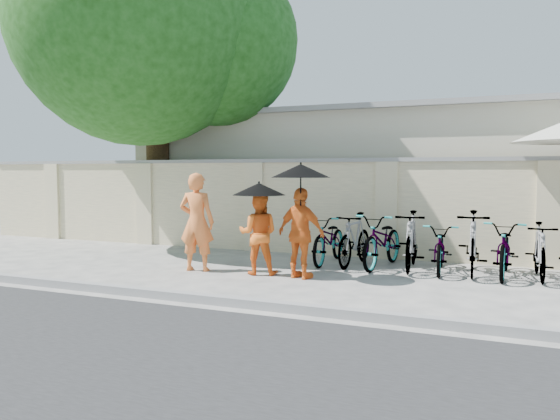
% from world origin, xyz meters
% --- Properties ---
extents(ground, '(80.00, 80.00, 0.00)m').
position_xyz_m(ground, '(0.00, 0.00, 0.00)').
color(ground, '#B1ADA3').
extents(kerb, '(40.00, 0.16, 0.12)m').
position_xyz_m(kerb, '(0.00, -1.70, 0.06)').
color(kerb, gray).
rests_on(kerb, ground).
extents(compound_wall, '(20.00, 0.30, 2.00)m').
position_xyz_m(compound_wall, '(1.00, 3.20, 1.00)').
color(compound_wall, beige).
rests_on(compound_wall, ground).
extents(building_behind, '(14.00, 6.00, 3.20)m').
position_xyz_m(building_behind, '(2.00, 7.00, 1.60)').
color(building_behind, beige).
rests_on(building_behind, ground).
extents(shade_tree, '(6.70, 6.20, 8.20)m').
position_xyz_m(shade_tree, '(-3.66, 2.97, 5.10)').
color(shade_tree, brown).
rests_on(shade_tree, ground).
extents(monk_left, '(0.71, 0.53, 1.78)m').
position_xyz_m(monk_left, '(-0.88, 0.38, 0.89)').
color(monk_left, orange).
rests_on(monk_left, ground).
extents(monk_center, '(0.82, 0.71, 1.44)m').
position_xyz_m(monk_center, '(0.29, 0.50, 0.72)').
color(monk_center, orange).
rests_on(monk_center, ground).
extents(parasol_center, '(0.92, 0.92, 0.79)m').
position_xyz_m(parasol_center, '(0.34, 0.42, 1.50)').
color(parasol_center, black).
rests_on(parasol_center, ground).
extents(monk_right, '(0.96, 0.59, 1.53)m').
position_xyz_m(monk_right, '(1.11, 0.43, 0.77)').
color(monk_right, orange).
rests_on(monk_right, ground).
extents(parasol_right, '(0.98, 0.98, 1.05)m').
position_xyz_m(parasol_right, '(1.13, 0.35, 1.81)').
color(parasol_right, black).
rests_on(parasol_right, ground).
extents(bike_0, '(0.64, 1.82, 0.95)m').
position_xyz_m(bike_0, '(1.09, 2.07, 0.48)').
color(bike_0, '#9997AD').
rests_on(bike_0, ground).
extents(bike_1, '(0.62, 1.73, 1.02)m').
position_xyz_m(bike_1, '(1.62, 1.97, 0.51)').
color(bike_1, '#9997AD').
rests_on(bike_1, ground).
extents(bike_2, '(0.89, 2.00, 1.02)m').
position_xyz_m(bike_2, '(2.15, 2.02, 0.51)').
color(bike_2, '#9997AD').
rests_on(bike_2, ground).
extents(bike_3, '(0.64, 1.83, 1.08)m').
position_xyz_m(bike_3, '(2.69, 1.97, 0.54)').
color(bike_3, '#9997AD').
rests_on(bike_3, ground).
extents(bike_4, '(0.72, 1.72, 0.88)m').
position_xyz_m(bike_4, '(3.22, 1.93, 0.44)').
color(bike_4, '#9997AD').
rests_on(bike_4, ground).
extents(bike_5, '(0.62, 1.87, 1.11)m').
position_xyz_m(bike_5, '(3.75, 1.97, 0.56)').
color(bike_5, '#9997AD').
rests_on(bike_5, ground).
extents(bike_6, '(0.71, 1.88, 0.97)m').
position_xyz_m(bike_6, '(4.28, 1.92, 0.49)').
color(bike_6, '#9997AD').
rests_on(bike_6, ground).
extents(bike_7, '(0.52, 1.60, 0.95)m').
position_xyz_m(bike_7, '(4.81, 1.90, 0.47)').
color(bike_7, '#9997AD').
rests_on(bike_7, ground).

